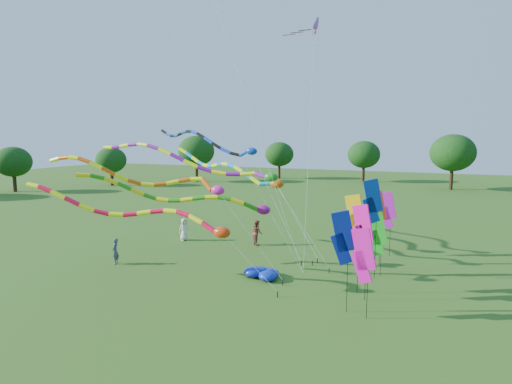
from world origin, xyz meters
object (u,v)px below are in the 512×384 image
at_px(tube_kite_red, 148,215).
at_px(person_c, 257,232).
at_px(person_b, 115,251).
at_px(blue_nylon_heap, 264,273).
at_px(tube_kite_orange, 154,178).
at_px(person_a, 184,229).

distance_m(tube_kite_red, person_c, 10.44).
bearing_deg(person_b, blue_nylon_heap, 74.99).
bearing_deg(tube_kite_orange, person_c, 63.47).
height_order(person_a, person_c, person_c).
distance_m(tube_kite_orange, person_a, 9.58).
xyz_separation_m(tube_kite_orange, person_b, (-3.73, 0.87, -4.76)).
distance_m(tube_kite_red, blue_nylon_heap, 7.17).
height_order(tube_kite_red, blue_nylon_heap, tube_kite_red).
height_order(blue_nylon_heap, person_c, person_c).
relative_size(tube_kite_red, person_a, 8.13).
bearing_deg(tube_kite_red, blue_nylon_heap, 24.98).
bearing_deg(person_a, person_b, -147.59).
xyz_separation_m(person_a, person_c, (5.59, 0.96, 0.06)).
xyz_separation_m(tube_kite_orange, person_a, (-3.14, 7.73, -4.72)).
bearing_deg(person_b, tube_kite_orange, 53.86).
bearing_deg(person_c, person_b, 97.68).
height_order(tube_kite_orange, person_b, tube_kite_orange).
relative_size(blue_nylon_heap, person_c, 1.03).
bearing_deg(tube_kite_red, tube_kite_orange, 101.06).
bearing_deg(tube_kite_red, person_b, 146.72).
distance_m(blue_nylon_heap, person_c, 7.28).
height_order(tube_kite_orange, blue_nylon_heap, tube_kite_orange).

